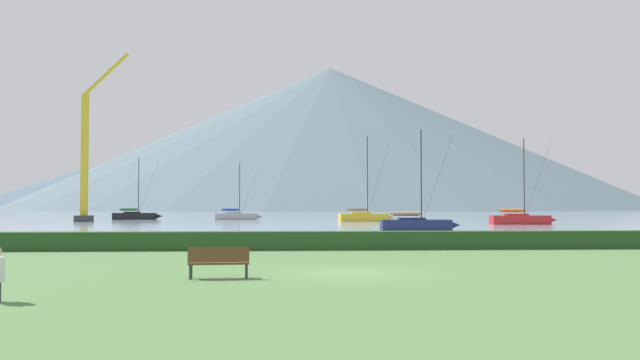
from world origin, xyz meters
TOP-DOWN VIEW (x-y plane):
  - ground_plane at (0.00, 0.00)m, footprint 1000.00×1000.00m
  - harbor_water at (0.00, 137.00)m, footprint 320.00×246.00m
  - hedge_line at (0.00, 11.00)m, footprint 80.00×1.20m
  - sailboat_slip_1 at (9.35, 34.23)m, footprint 6.82×2.21m
  - sailboat_slip_2 at (-23.64, 78.40)m, footprint 7.26×2.59m
  - sailboat_slip_3 at (-8.50, 75.82)m, footprint 7.05×2.42m
  - sailboat_slip_4 at (24.62, 51.03)m, footprint 7.45×2.65m
  - sailboat_slip_5 at (8.99, 66.04)m, footprint 7.55×2.59m
  - park_bench_near_path at (-4.09, -1.47)m, footprint 1.82×0.59m
  - dock_crane at (-27.41, 66.18)m, footprint 6.55×2.00m
  - distant_hill_west_ridge at (-86.28, 413.96)m, footprint 224.78×224.78m
  - distant_hill_central_peak at (25.88, 369.36)m, footprint 340.16×340.16m
  - distant_hill_east_ridge at (26.24, 351.12)m, footprint 341.90×341.90m

SIDE VIEW (x-z plane):
  - ground_plane at x=0.00m, z-range 0.00..0.00m
  - harbor_water at x=0.00m, z-range 0.00..0.00m
  - hedge_line at x=0.00m, z-range 0.00..0.89m
  - park_bench_near_path at x=-4.09m, z-range 0.06..1.01m
  - sailboat_slip_1 at x=9.35m, z-range -3.74..4.87m
  - sailboat_slip_3 at x=-8.50m, z-range -3.59..4.74m
  - sailboat_slip_2 at x=-23.64m, z-range -4.03..5.23m
  - sailboat_slip_4 at x=24.62m, z-range -4.20..5.43m
  - sailboat_slip_5 at x=8.99m, z-range -5.01..6.29m
  - dock_crane at x=-27.41m, z-range -3.46..18.69m
  - distant_hill_central_peak at x=25.88m, z-range 0.00..35.90m
  - distant_hill_west_ridge at x=-86.28m, z-range 0.00..39.32m
  - distant_hill_east_ridge at x=26.24m, z-range 0.00..80.25m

